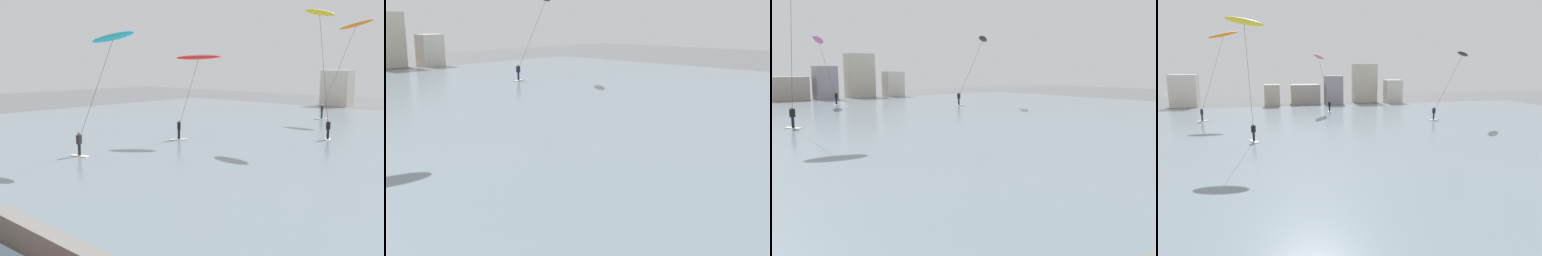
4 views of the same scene
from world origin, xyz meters
TOP-DOWN VIEW (x-y plane):
  - kitesurfer_black at (19.57, 37.55)m, footprint 4.84×3.13m

SIDE VIEW (x-z plane):
  - kitesurfer_black at x=19.57m, z-range 3.07..11.47m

